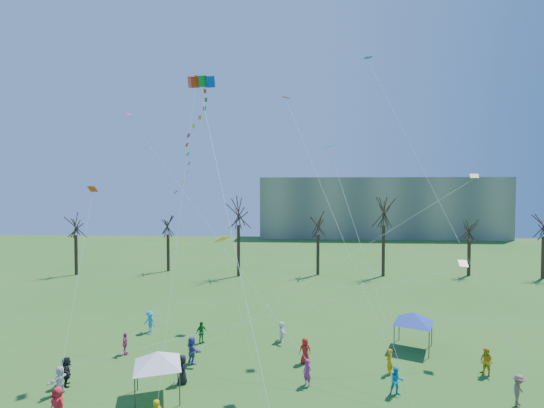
# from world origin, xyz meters

# --- Properties ---
(distant_building) EXTENTS (60.00, 14.00, 15.00)m
(distant_building) POSITION_xyz_m (22.00, 82.00, 7.50)
(distant_building) COLOR gray
(distant_building) RESTS_ON ground
(bare_tree_row) EXTENTS (68.69, 8.12, 11.01)m
(bare_tree_row) POSITION_xyz_m (2.34, 35.87, 6.93)
(bare_tree_row) COLOR black
(bare_tree_row) RESTS_ON ground
(big_box_kite) EXTENTS (3.65, 5.99, 19.78)m
(big_box_kite) POSITION_xyz_m (-5.66, 6.38, 14.68)
(big_box_kite) COLOR red
(big_box_kite) RESTS_ON ground
(canopy_tent_white) EXTENTS (3.35, 3.35, 2.67)m
(canopy_tent_white) POSITION_xyz_m (-7.37, 4.20, 2.26)
(canopy_tent_white) COLOR #3F3F44
(canopy_tent_white) RESTS_ON ground
(canopy_tent_blue) EXTENTS (3.34, 3.34, 2.73)m
(canopy_tent_blue) POSITION_xyz_m (9.21, 11.88, 2.32)
(canopy_tent_blue) COLOR #3F3F44
(canopy_tent_blue) RESTS_ON ground
(festival_crowd) EXTENTS (27.18, 14.96, 1.83)m
(festival_crowd) POSITION_xyz_m (-2.35, 6.28, 0.86)
(festival_crowd) COLOR red
(festival_crowd) RESTS_ON ground
(small_kites_aloft) EXTENTS (30.27, 20.99, 33.50)m
(small_kites_aloft) POSITION_xyz_m (-0.23, 11.13, 13.75)
(small_kites_aloft) COLOR red
(small_kites_aloft) RESTS_ON ground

